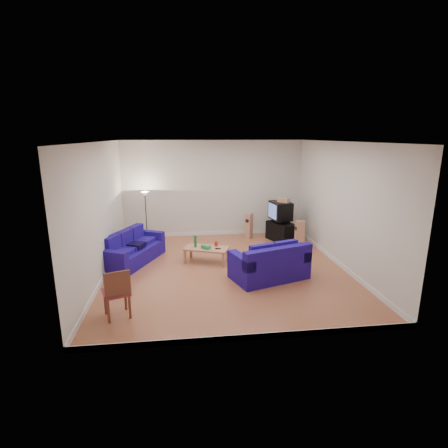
{
  "coord_description": "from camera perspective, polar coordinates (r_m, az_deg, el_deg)",
  "views": [
    {
      "loc": [
        -1.09,
        -8.35,
        3.35
      ],
      "look_at": [
        0.0,
        0.4,
        1.1
      ],
      "focal_mm": 28.0,
      "sensor_mm": 36.0,
      "label": 1
    }
  ],
  "objects": [
    {
      "name": "tv_stand",
      "position": [
        11.51,
        9.33,
        -1.25
      ],
      "size": [
        0.88,
        1.12,
        0.6
      ],
      "primitive_type": "cube",
      "rotation": [
        0.0,
        0.0,
        -1.18
      ],
      "color": "black",
      "rests_on": "ground"
    },
    {
      "name": "room",
      "position": [
        8.62,
        0.33,
        2.21
      ],
      "size": [
        6.01,
        6.51,
        3.21
      ],
      "color": "brown",
      "rests_on": "ground"
    },
    {
      "name": "speaker_right",
      "position": [
        10.85,
        12.23,
        -1.67
      ],
      "size": [
        0.28,
        0.22,
        0.85
      ],
      "rotation": [
        0.0,
        0.0,
        -1.48
      ],
      "color": "tan",
      "rests_on": "ground"
    },
    {
      "name": "coffee_table",
      "position": [
        9.42,
        -2.88,
        -4.17
      ],
      "size": [
        1.29,
        0.96,
        0.42
      ],
      "rotation": [
        0.0,
        0.0,
        -0.37
      ],
      "color": "tan",
      "rests_on": "ground"
    },
    {
      "name": "sofa_three_seat",
      "position": [
        9.79,
        -15.08,
        -4.35
      ],
      "size": [
        1.71,
        2.3,
        0.82
      ],
      "rotation": [
        0.0,
        0.0,
        -2.0
      ],
      "color": "#15027C",
      "rests_on": "ground"
    },
    {
      "name": "av_receiver",
      "position": [
        11.47,
        9.32,
        0.52
      ],
      "size": [
        0.51,
        0.56,
        0.1
      ],
      "primitive_type": "cube",
      "rotation": [
        0.0,
        0.0,
        -1.16
      ],
      "color": "black",
      "rests_on": "tv_stand"
    },
    {
      "name": "speaker_left",
      "position": [
        11.65,
        4.07,
        -0.31
      ],
      "size": [
        0.3,
        0.31,
        0.84
      ],
      "rotation": [
        0.0,
        0.0,
        -0.67
      ],
      "color": "tan",
      "rests_on": "ground"
    },
    {
      "name": "red_canister",
      "position": [
        9.5,
        -1.29,
        -3.22
      ],
      "size": [
        0.14,
        0.14,
        0.13
      ],
      "primitive_type": "cylinder",
      "rotation": [
        0.0,
        0.0,
        -0.7
      ],
      "color": "red",
      "rests_on": "coffee_table"
    },
    {
      "name": "floor_lamp",
      "position": [
        11.29,
        -12.74,
        3.74
      ],
      "size": [
        0.28,
        0.28,
        1.63
      ],
      "color": "black",
      "rests_on": "ground"
    },
    {
      "name": "television",
      "position": [
        11.38,
        9.18,
        2.17
      ],
      "size": [
        0.66,
        0.82,
        0.58
      ],
      "rotation": [
        0.0,
        0.0,
        -1.42
      ],
      "color": "black",
      "rests_on": "av_receiver"
    },
    {
      "name": "bottle",
      "position": [
        9.41,
        -4.69,
        -2.85
      ],
      "size": [
        0.1,
        0.1,
        0.32
      ],
      "primitive_type": "cylinder",
      "rotation": [
        0.0,
        0.0,
        -0.4
      ],
      "color": "#197233",
      "rests_on": "coffee_table"
    },
    {
      "name": "centre_speaker",
      "position": [
        11.23,
        9.67,
        3.85
      ],
      "size": [
        0.37,
        0.39,
        0.13
      ],
      "primitive_type": "cube",
      "rotation": [
        0.0,
        0.0,
        -0.85
      ],
      "color": "tan",
      "rests_on": "television"
    },
    {
      "name": "tissue_box",
      "position": [
        9.29,
        -2.96,
        -3.77
      ],
      "size": [
        0.26,
        0.26,
        0.1
      ],
      "primitive_type": "cube",
      "rotation": [
        0.0,
        0.0,
        -0.78
      ],
      "color": "green",
      "rests_on": "coffee_table"
    },
    {
      "name": "dining_chair",
      "position": [
        6.88,
        -17.1,
        -10.42
      ],
      "size": [
        0.6,
        0.6,
        0.98
      ],
      "rotation": [
        0.0,
        0.0,
        0.34
      ],
      "color": "brown",
      "rests_on": "ground"
    },
    {
      "name": "remote",
      "position": [
        9.27,
        -0.98,
        -4.04
      ],
      "size": [
        0.16,
        0.09,
        0.02
      ],
      "primitive_type": "cube",
      "rotation": [
        0.0,
        0.0,
        -0.28
      ],
      "color": "black",
      "rests_on": "coffee_table"
    },
    {
      "name": "sofa_loveseat",
      "position": [
        8.45,
        7.58,
        -6.76
      ],
      "size": [
        1.97,
        1.48,
        0.88
      ],
      "rotation": [
        0.0,
        0.0,
        0.32
      ],
      "color": "#15027C",
      "rests_on": "ground"
    }
  ]
}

